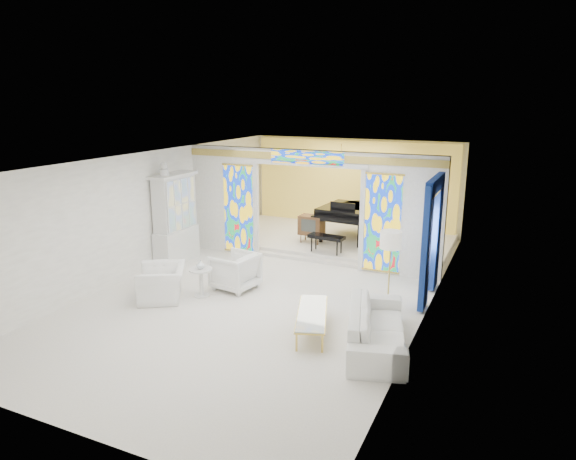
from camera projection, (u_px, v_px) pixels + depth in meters
The scene contains 24 objects.
floor at pixel (275, 286), 12.05m from camera, with size 12.00×12.00×0.00m, color silver.
ceiling at pixel (274, 158), 11.29m from camera, with size 7.00×12.00×0.02m, color white.
wall_back at pixel (354, 185), 16.95m from camera, with size 7.00×0.02×3.00m, color white.
wall_front at pixel (63, 329), 6.39m from camera, with size 7.00×0.02×3.00m, color white.
wall_left at pixel (151, 210), 13.08m from camera, with size 0.02×12.00×3.00m, color white.
wall_right at pixel (431, 242), 10.26m from camera, with size 0.02×12.00×3.00m, color white.
partition_wall at pixel (308, 202), 13.39m from camera, with size 7.00×0.22×3.00m.
stained_glass_left at pixel (239, 209), 14.20m from camera, with size 0.90×0.04×2.40m, color gold.
stained_glass_right at pixel (383, 223), 12.57m from camera, with size 0.90×0.04×2.40m, color gold.
stained_glass_transom at pixel (307, 157), 13.00m from camera, with size 2.00×0.04×0.34m, color gold.
alcove_platform at pixel (334, 240), 15.63m from camera, with size 6.80×3.80×0.18m, color silver.
gold_curtain_back at pixel (353, 185), 16.84m from camera, with size 6.70×0.10×2.90m, color #FBDA57.
chandelier at pixel (341, 160), 14.85m from camera, with size 0.48×0.48×0.30m, color gold.
blue_drapes at pixel (432, 229), 10.90m from camera, with size 0.14×1.85×2.65m.
china_cabinet at pixel (175, 219), 13.57m from camera, with size 0.56×1.46×2.72m.
armchair_left at pixel (162, 283), 11.22m from camera, with size 1.12×0.98×0.73m, color white.
armchair_right at pixel (235, 271), 11.79m from camera, with size 0.91×0.93×0.85m, color white.
sofa at pixel (377, 327), 9.07m from camera, with size 2.48×0.97×0.73m, color white.
side_table at pixel (201, 278), 11.33m from camera, with size 0.58×0.58×0.64m.
vase at pixel (200, 264), 11.25m from camera, with size 0.19×0.19×0.19m, color white.
coffee_table at pixel (312, 314), 9.64m from camera, with size 1.08×1.83×0.39m.
floor_lamp at pixel (391, 244), 10.10m from camera, with size 0.47×0.47×1.76m.
grand_piano at pixel (357, 212), 15.23m from camera, with size 2.09×3.08×1.21m.
tv_console at pixel (312, 225), 14.88m from camera, with size 0.70×0.49×0.80m.
Camera 1 is at (4.99, -10.17, 4.30)m, focal length 32.00 mm.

